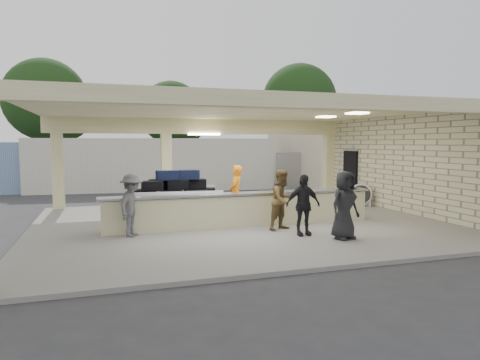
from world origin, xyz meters
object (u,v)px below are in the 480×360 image
object	(u,v)px
passenger_d	(344,205)
passenger_c	(132,205)
passenger_b	(303,205)
car_dark	(264,170)
luggage_cart	(174,194)
baggage_counter	(243,209)
passenger_a	(283,200)
drum_fan	(361,194)
container_white	(155,164)
car_white_a	(267,170)
car_white_b	(346,168)
baggage_handler	(236,193)

from	to	relation	value
passenger_d	passenger_c	bearing A→B (deg)	143.73
passenger_b	car_dark	bearing A→B (deg)	75.45
luggage_cart	passenger_b	bearing A→B (deg)	-38.60
baggage_counter	passenger_a	size ratio (longest dim) A/B	4.83
drum_fan	container_white	world-z (taller)	container_white
car_white_a	passenger_a	bearing A→B (deg)	176.13
passenger_c	car_white_b	distance (m)	21.70
passenger_c	container_white	xyz separation A→B (m)	(1.97, 12.11, 0.46)
passenger_a	passenger_d	bearing A→B (deg)	-78.65
baggage_counter	baggage_handler	size ratio (longest dim) A/B	4.71
passenger_a	car_dark	distance (m)	16.58
container_white	luggage_cart	bearing A→B (deg)	-88.20
drum_fan	baggage_counter	bearing A→B (deg)	-122.87
luggage_cart	passenger_a	bearing A→B (deg)	-31.08
luggage_cart	container_white	distance (m)	10.48
luggage_cart	baggage_handler	distance (m)	1.94
passenger_b	car_white_a	size ratio (longest dim) A/B	0.31
passenger_a	car_white_a	bearing A→B (deg)	47.83
baggage_counter	luggage_cart	world-z (taller)	luggage_cart
passenger_c	passenger_b	bearing A→B (deg)	-75.53
baggage_counter	passenger_b	world-z (taller)	passenger_b
passenger_d	container_white	xyz separation A→B (m)	(-3.14, 14.05, 0.42)
passenger_b	passenger_c	xyz separation A→B (m)	(-4.30, 1.23, 0.02)
car_dark	passenger_a	bearing A→B (deg)	-164.76
luggage_cart	passenger_c	world-z (taller)	passenger_c
luggage_cart	passenger_a	xyz separation A→B (m)	(2.74, -2.05, -0.01)
passenger_c	container_white	bearing A→B (deg)	21.23
baggage_counter	luggage_cart	bearing A→B (deg)	148.23
baggage_counter	car_white_a	xyz separation A→B (m)	(6.47, 14.50, 0.15)
baggage_handler	passenger_c	xyz separation A→B (m)	(-3.26, -1.39, -0.04)
passenger_b	car_dark	xyz separation A→B (m)	(5.21, 16.51, -0.21)
car_white_b	container_white	xyz separation A→B (m)	(-13.69, -2.92, 0.61)
passenger_d	container_white	size ratio (longest dim) A/B	0.14
car_white_b	container_white	size ratio (longest dim) A/B	0.38
car_white_a	baggage_counter	bearing A→B (deg)	172.05
passenger_d	car_white_b	world-z (taller)	passenger_d
passenger_c	car_white_b	bearing A→B (deg)	-15.70
car_white_b	car_dark	distance (m)	6.15
baggage_counter	car_dark	bearing A→B (deg)	66.88
luggage_cart	car_white_a	xyz separation A→B (m)	(8.34, 13.34, -0.22)
passenger_c	car_dark	bearing A→B (deg)	-1.44
baggage_counter	car_dark	xyz separation A→B (m)	(6.31, 14.77, 0.11)
drum_fan	car_white_b	bearing A→B (deg)	95.77
baggage_handler	passenger_b	world-z (taller)	baggage_handler
baggage_handler	passenger_d	world-z (taller)	baggage_handler
drum_fan	container_white	distance (m)	11.59
baggage_handler	car_white_b	size ratio (longest dim) A/B	0.36
passenger_c	passenger_d	size ratio (longest dim) A/B	0.95
baggage_handler	passenger_a	size ratio (longest dim) A/B	1.03
passenger_b	car_white_b	world-z (taller)	passenger_b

